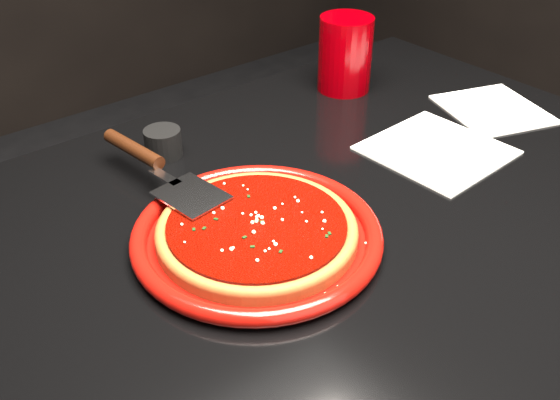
# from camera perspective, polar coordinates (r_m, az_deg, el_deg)

# --- Properties ---
(plate) EXTENTS (0.38, 0.38, 0.02)m
(plate) POSITION_cam_1_polar(r_m,az_deg,el_deg) (0.75, -2.12, -3.19)
(plate) COLOR maroon
(plate) RESTS_ON table
(pizza_crust) EXTENTS (0.31, 0.31, 0.01)m
(pizza_crust) POSITION_cam_1_polar(r_m,az_deg,el_deg) (0.75, -2.12, -2.98)
(pizza_crust) COLOR brown
(pizza_crust) RESTS_ON plate
(pizza_crust_rim) EXTENTS (0.31, 0.31, 0.02)m
(pizza_crust_rim) POSITION_cam_1_polar(r_m,az_deg,el_deg) (0.74, -2.13, -2.61)
(pizza_crust_rim) COLOR brown
(pizza_crust_rim) RESTS_ON plate
(pizza_sauce) EXTENTS (0.27, 0.27, 0.01)m
(pizza_sauce) POSITION_cam_1_polar(r_m,az_deg,el_deg) (0.74, -2.14, -2.35)
(pizza_sauce) COLOR #620500
(pizza_sauce) RESTS_ON plate
(parmesan_dusting) EXTENTS (0.21, 0.21, 0.01)m
(parmesan_dusting) POSITION_cam_1_polar(r_m,az_deg,el_deg) (0.74, -2.15, -1.97)
(parmesan_dusting) COLOR #F8EDC4
(parmesan_dusting) RESTS_ON plate
(basil_flecks) EXTENTS (0.19, 0.19, 0.00)m
(basil_flecks) POSITION_cam_1_polar(r_m,az_deg,el_deg) (0.74, -2.15, -2.02)
(basil_flecks) COLOR black
(basil_flecks) RESTS_ON plate
(pizza_server) EXTENTS (0.12, 0.29, 0.02)m
(pizza_server) POSITION_cam_1_polar(r_m,az_deg,el_deg) (0.84, -10.83, 2.90)
(pizza_server) COLOR silver
(pizza_server) RESTS_ON plate
(cup) EXTENTS (0.12, 0.12, 0.13)m
(cup) POSITION_cam_1_polar(r_m,az_deg,el_deg) (1.12, 5.97, 13.14)
(cup) COLOR #8A0004
(cup) RESTS_ON table
(napkin_a) EXTENTS (0.19, 0.19, 0.00)m
(napkin_a) POSITION_cam_1_polar(r_m,az_deg,el_deg) (0.97, 14.11, 4.45)
(napkin_a) COLOR white
(napkin_a) RESTS_ON table
(napkin_b) EXTENTS (0.20, 0.20, 0.00)m
(napkin_b) POSITION_cam_1_polar(r_m,az_deg,el_deg) (1.12, 18.92, 7.85)
(napkin_b) COLOR white
(napkin_b) RESTS_ON table
(ramekin) EXTENTS (0.06, 0.06, 0.04)m
(ramekin) POSITION_cam_1_polar(r_m,az_deg,el_deg) (0.93, -10.64, 5.17)
(ramekin) COLOR black
(ramekin) RESTS_ON table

